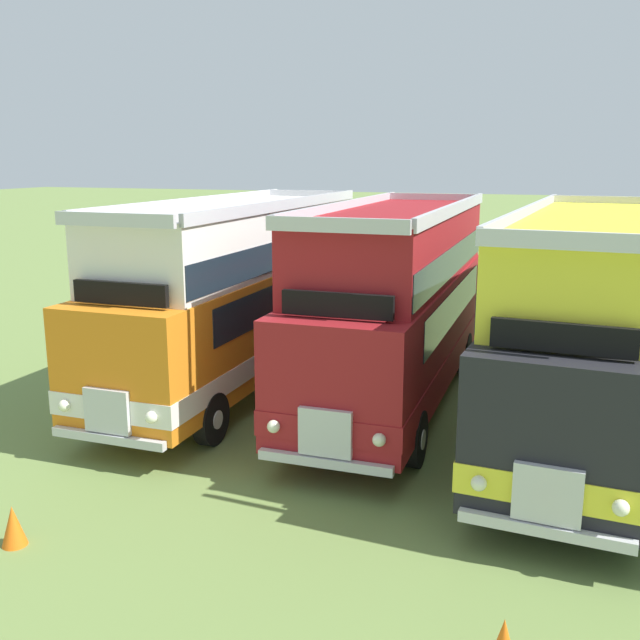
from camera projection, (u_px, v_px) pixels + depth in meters
The scene contains 4 objects.
bus_first_in_row at pixel (242, 288), 17.46m from camera, with size 2.66×10.85×4.52m.
bus_second_in_row at pixel (397, 301), 15.99m from camera, with size 2.73×9.84×4.52m.
bus_third_in_row at pixel (584, 318), 14.23m from camera, with size 3.18×11.07×4.52m.
cone_mid_row at pixel (13, 526), 10.33m from camera, with size 0.36×0.36×0.60m, color orange.
Camera 1 is at (-2.11, -15.07, 5.44)m, focal length 40.59 mm.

